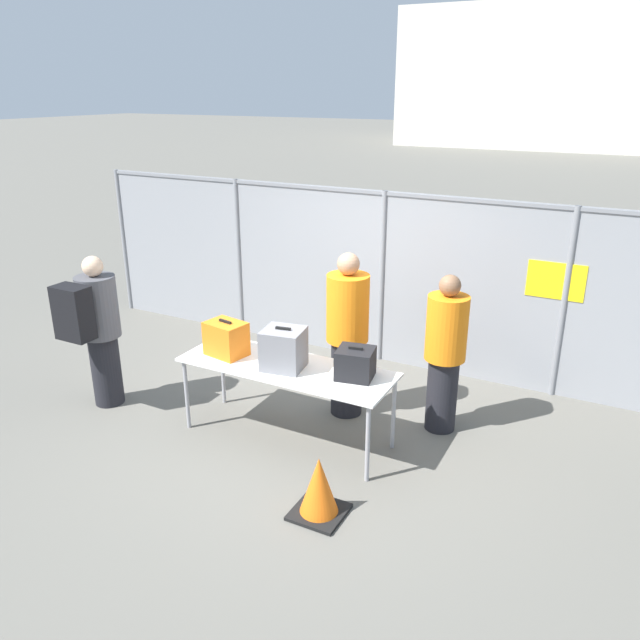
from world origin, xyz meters
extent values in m
plane|color=#605E56|center=(0.00, 0.00, 0.00)|extent=(120.00, 120.00, 0.00)
cylinder|color=gray|center=(-4.20, 1.99, 1.06)|extent=(0.07, 0.07, 2.13)
cylinder|color=gray|center=(-2.10, 1.99, 1.06)|extent=(0.07, 0.07, 2.13)
cylinder|color=gray|center=(0.00, 1.99, 1.06)|extent=(0.07, 0.07, 2.13)
cylinder|color=gray|center=(2.10, 1.99, 1.06)|extent=(0.07, 0.07, 2.13)
cube|color=gray|center=(0.00, 1.99, 1.06)|extent=(8.41, 0.01, 2.13)
cube|color=gray|center=(0.00, 1.99, 2.10)|extent=(8.41, 0.04, 0.04)
cube|color=yellow|center=(1.99, 1.98, 1.32)|extent=(0.60, 0.01, 0.40)
cube|color=silver|center=(-0.07, -0.20, 0.76)|extent=(2.09, 0.73, 0.02)
cylinder|color=#99999E|center=(-1.05, -0.50, 0.38)|extent=(0.04, 0.04, 0.75)
cylinder|color=#99999E|center=(0.92, -0.50, 0.38)|extent=(0.04, 0.04, 0.75)
cylinder|color=#99999E|center=(-1.05, 0.11, 0.38)|extent=(0.04, 0.04, 0.75)
cylinder|color=#99999E|center=(0.92, 0.11, 0.38)|extent=(0.04, 0.04, 0.75)
cube|color=orange|center=(-0.72, -0.24, 0.95)|extent=(0.42, 0.35, 0.34)
cube|color=black|center=(-0.72, -0.24, 1.13)|extent=(0.15, 0.05, 0.02)
cube|color=slate|center=(-0.06, -0.24, 0.97)|extent=(0.42, 0.40, 0.38)
cube|color=black|center=(-0.06, -0.24, 1.17)|extent=(0.15, 0.05, 0.02)
cube|color=black|center=(0.61, -0.12, 0.91)|extent=(0.38, 0.36, 0.27)
cube|color=black|center=(0.61, -0.12, 1.06)|extent=(0.13, 0.05, 0.02)
cylinder|color=black|center=(-2.17, -0.47, 0.39)|extent=(0.31, 0.31, 0.79)
cylinder|color=#4C4C51|center=(-2.17, -0.47, 1.11)|extent=(0.41, 0.41, 0.66)
sphere|color=beige|center=(-2.17, -0.47, 1.55)|extent=(0.21, 0.21, 0.21)
cube|color=black|center=(-2.17, -0.79, 1.15)|extent=(0.37, 0.23, 0.55)
cylinder|color=black|center=(0.22, 0.54, 0.41)|extent=(0.33, 0.33, 0.83)
cylinder|color=orange|center=(0.22, 0.54, 1.18)|extent=(0.43, 0.43, 0.69)
sphere|color=#A57A5B|center=(0.22, 0.54, 1.63)|extent=(0.22, 0.22, 0.22)
cylinder|color=black|center=(1.21, 0.68, 0.38)|extent=(0.30, 0.30, 0.77)
cylinder|color=orange|center=(1.21, 0.68, 1.09)|extent=(0.40, 0.40, 0.64)
sphere|color=brown|center=(1.21, 0.68, 1.52)|extent=(0.21, 0.21, 0.21)
cube|color=#4C6B47|center=(2.06, 4.04, 0.41)|extent=(2.52, 1.26, 0.46)
sphere|color=black|center=(1.62, 3.35, 0.33)|extent=(0.66, 0.66, 0.66)
sphere|color=black|center=(1.62, 4.74, 0.33)|extent=(0.66, 0.66, 0.66)
cylinder|color=#59595B|center=(0.36, 4.04, 0.23)|extent=(0.88, 0.06, 0.06)
cube|color=beige|center=(-2.37, 36.27, 3.74)|extent=(17.76, 10.37, 7.49)
cube|color=black|center=(0.76, -1.10, 0.01)|extent=(0.42, 0.42, 0.03)
cone|color=orange|center=(0.76, -1.10, 0.26)|extent=(0.33, 0.33, 0.52)
camera|label=1|loc=(2.72, -4.81, 3.26)|focal=35.00mm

